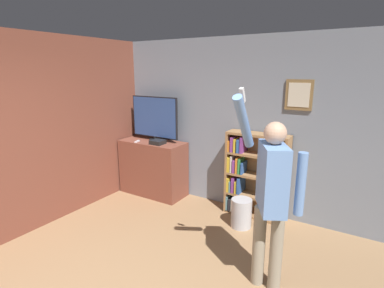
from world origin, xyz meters
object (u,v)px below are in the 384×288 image
(television, at_px, (155,118))
(bookshelf, at_px, (250,175))
(game_console, at_px, (158,142))
(person, at_px, (271,191))
(waste_bin, at_px, (241,213))

(television, distance_m, bookshelf, 1.93)
(bookshelf, bearing_deg, game_console, -171.14)
(game_console, xyz_separation_m, bookshelf, (1.58, 0.25, -0.37))
(game_console, relative_size, bookshelf, 0.17)
(person, bearing_deg, game_console, -145.93)
(game_console, bearing_deg, person, -27.23)
(game_console, bearing_deg, bookshelf, 8.86)
(game_console, relative_size, person, 0.11)
(television, xyz_separation_m, person, (2.52, -1.39, -0.31))
(television, distance_m, game_console, 0.46)
(game_console, xyz_separation_m, waste_bin, (1.63, -0.18, -0.80))
(television, xyz_separation_m, bookshelf, (1.78, 0.06, -0.74))
(game_console, xyz_separation_m, person, (2.32, -1.20, 0.06))
(television, distance_m, person, 2.90)
(television, bearing_deg, game_console, -43.22)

